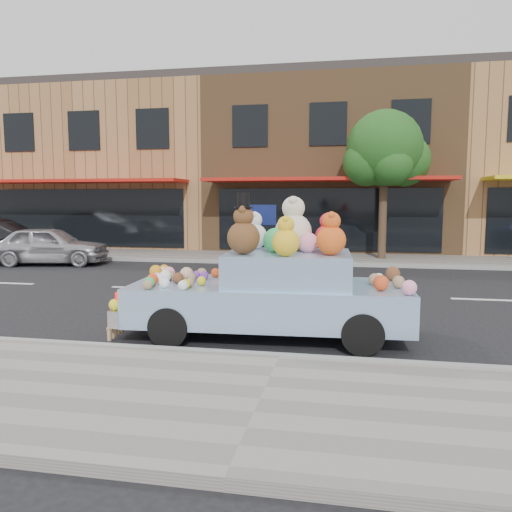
# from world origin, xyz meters

# --- Properties ---
(ground) EXTENTS (120.00, 120.00, 0.00)m
(ground) POSITION_xyz_m (0.00, 0.00, 0.00)
(ground) COLOR black
(ground) RESTS_ON ground
(near_sidewalk) EXTENTS (60.00, 3.00, 0.12)m
(near_sidewalk) POSITION_xyz_m (0.00, -6.50, 0.06)
(near_sidewalk) COLOR gray
(near_sidewalk) RESTS_ON ground
(far_sidewalk) EXTENTS (60.00, 3.00, 0.12)m
(far_sidewalk) POSITION_xyz_m (0.00, 6.50, 0.06)
(far_sidewalk) COLOR gray
(far_sidewalk) RESTS_ON ground
(near_kerb) EXTENTS (60.00, 0.12, 0.13)m
(near_kerb) POSITION_xyz_m (0.00, -5.00, 0.07)
(near_kerb) COLOR gray
(near_kerb) RESTS_ON ground
(far_kerb) EXTENTS (60.00, 0.12, 0.13)m
(far_kerb) POSITION_xyz_m (0.00, 5.00, 0.07)
(far_kerb) COLOR gray
(far_kerb) RESTS_ON ground
(storefront_left) EXTENTS (10.00, 9.80, 7.30)m
(storefront_left) POSITION_xyz_m (-10.00, 11.97, 3.64)
(storefront_left) COLOR #A27044
(storefront_left) RESTS_ON ground
(storefront_mid) EXTENTS (10.00, 9.80, 7.30)m
(storefront_mid) POSITION_xyz_m (0.00, 11.97, 3.64)
(storefront_mid) COLOR brown
(storefront_mid) RESTS_ON ground
(street_tree) EXTENTS (3.00, 2.70, 5.22)m
(street_tree) POSITION_xyz_m (2.03, 6.55, 3.69)
(street_tree) COLOR #38281C
(street_tree) RESTS_ON ground
(car_silver) EXTENTS (4.00, 2.18, 1.29)m
(car_silver) POSITION_xyz_m (-8.96, 3.62, 0.65)
(car_silver) COLOR #B1B1B6
(car_silver) RESTS_ON ground
(art_car) EXTENTS (4.56, 1.96, 2.27)m
(art_car) POSITION_xyz_m (-0.31, -3.71, 0.79)
(art_car) COLOR black
(art_car) RESTS_ON ground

